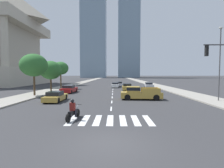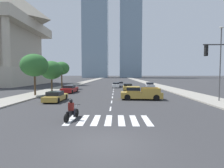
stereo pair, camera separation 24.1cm
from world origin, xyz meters
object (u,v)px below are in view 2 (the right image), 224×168
object	(u,v)px
sedan_red_0	(70,89)
pickup_truck	(139,93)
sedan_white_1	(116,85)
motorcycle_lead	(72,111)
street_tree_second	(52,70)
sedan_gold_2	(56,97)
sedan_gold_4	(128,87)
sedan_silver_5	(150,85)
street_lamp_east	(220,59)
street_tree_third	(62,68)
sedan_silver_3	(120,84)
street_tree_nearest	(34,65)

from	to	relation	value
sedan_red_0	pickup_truck	bearing A→B (deg)	-122.94
sedan_white_1	motorcycle_lead	bearing A→B (deg)	-1.95
street_tree_second	sedan_white_1	bearing A→B (deg)	40.70
sedan_red_0	sedan_gold_2	world-z (taller)	sedan_red_0
sedan_gold_4	sedan_silver_5	xyz separation A→B (m)	(5.75, 6.54, -0.01)
street_lamp_east	street_tree_third	xyz separation A→B (m)	(-24.15, 17.32, -0.46)
pickup_truck	motorcycle_lead	bearing A→B (deg)	61.43
sedan_silver_3	sedan_gold_4	bearing A→B (deg)	4.32
sedan_gold_2	sedan_silver_5	xyz separation A→B (m)	(15.43, 20.87, 0.05)
motorcycle_lead	sedan_silver_5	distance (m)	31.26
street_lamp_east	sedan_silver_3	bearing A→B (deg)	112.42
motorcycle_lead	pickup_truck	xyz separation A→B (m)	(6.16, 9.89, 0.23)
sedan_red_0	sedan_gold_4	bearing A→B (deg)	-63.57
pickup_truck	sedan_white_1	size ratio (longest dim) A/B	1.19
pickup_truck	sedan_gold_4	world-z (taller)	pickup_truck
sedan_gold_2	sedan_gold_4	xyz separation A→B (m)	(9.67, 14.33, 0.06)
motorcycle_lead	sedan_white_1	size ratio (longest dim) A/B	0.48
sedan_silver_3	motorcycle_lead	bearing A→B (deg)	-8.68
street_tree_nearest	street_lamp_east	bearing A→B (deg)	-11.18
sedan_silver_3	sedan_silver_5	distance (m)	9.10
motorcycle_lead	sedan_red_0	distance (m)	18.64
sedan_red_0	sedan_gold_4	xyz separation A→B (m)	(10.62, 4.66, 0.00)
pickup_truck	sedan_silver_5	size ratio (longest dim) A/B	1.09
sedan_gold_2	street_lamp_east	size ratio (longest dim) A/B	0.51
sedan_gold_4	street_tree_nearest	xyz separation A→B (m)	(-14.42, -9.67, 3.96)
sedan_silver_5	street_tree_third	world-z (taller)	street_tree_third
motorcycle_lead	sedan_gold_4	world-z (taller)	motorcycle_lead
sedan_white_1	sedan_silver_5	size ratio (longest dim) A/B	0.92
pickup_truck	street_tree_nearest	size ratio (longest dim) A/B	0.87
pickup_truck	sedan_gold_2	world-z (taller)	pickup_truck
sedan_gold_4	street_tree_second	distance (m)	15.13
sedan_gold_2	street_tree_second	size ratio (longest dim) A/B	0.78
sedan_silver_5	street_tree_nearest	size ratio (longest dim) A/B	0.80
motorcycle_lead	street_tree_second	distance (m)	21.74
sedan_gold_2	street_tree_second	world-z (taller)	street_tree_second
motorcycle_lead	sedan_gold_2	bearing A→B (deg)	37.45
motorcycle_lead	sedan_silver_5	xyz separation A→B (m)	(11.31, 29.14, 0.03)
sedan_red_0	sedan_gold_2	bearing A→B (deg)	-171.67
motorcycle_lead	sedan_gold_4	bearing A→B (deg)	-2.81
sedan_gold_2	street_tree_nearest	distance (m)	7.77
sedan_silver_3	sedan_silver_5	xyz separation A→B (m)	(7.06, -5.75, 0.05)
sedan_gold_2	sedan_silver_3	size ratio (longest dim) A/B	0.99
sedan_red_0	street_tree_second	distance (m)	5.35
sedan_gold_4	sedan_silver_5	size ratio (longest dim) A/B	0.88
motorcycle_lead	sedan_gold_2	xyz separation A→B (m)	(-4.12, 8.27, -0.02)
pickup_truck	street_tree_second	size ratio (longest dim) A/B	0.95
sedan_white_1	sedan_silver_3	xyz separation A→B (m)	(1.02, 4.93, -0.03)
sedan_silver_5	pickup_truck	bearing A→B (deg)	-10.66
sedan_gold_2	motorcycle_lead	bearing A→B (deg)	-153.01
pickup_truck	street_tree_second	bearing A→B (deg)	-29.41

